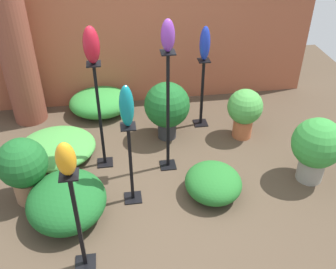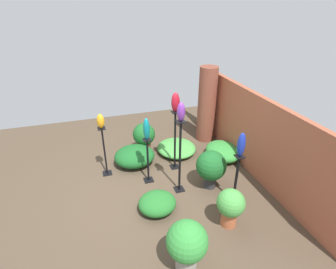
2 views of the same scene
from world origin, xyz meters
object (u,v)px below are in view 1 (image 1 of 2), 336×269
Objects in this scene: brick_pillar at (17,56)px; pedestal_amber at (79,227)px; art_vase_teal at (127,106)px; potted_plant_back_center at (23,167)px; art_vase_cobalt at (205,43)px; pedestal_violet at (168,118)px; pedestal_teal at (131,168)px; art_vase_violet at (168,35)px; potted_plant_near_pillar at (317,146)px; potted_plant_mid_left at (245,110)px; potted_plant_mid_right at (167,106)px; art_vase_ruby at (91,45)px; art_vase_amber at (66,159)px; pedestal_ruby at (100,121)px; pedestal_cobalt at (202,96)px.

brick_pillar is 2.98m from pedestal_amber.
art_vase_teal is 1.43m from potted_plant_back_center.
brick_pillar reaches higher than art_vase_cobalt.
art_vase_cobalt is at bearing 55.23° from pedestal_violet.
pedestal_teal is 1.48m from art_vase_violet.
brick_pillar is 4.11m from potted_plant_near_pillar.
art_vase_cobalt is at bearing 142.23° from potted_plant_mid_left.
art_vase_teal is at bearing -179.05° from potted_plant_near_pillar.
art_vase_teal is at bearing 57.73° from pedestal_amber.
art_vase_teal reaches higher than potted_plant_mid_left.
potted_plant_mid_right is (1.11, 2.02, -0.03)m from pedestal_amber.
potted_plant_mid_right is (0.58, 1.19, 0.03)m from pedestal_teal.
potted_plant_near_pillar is (1.06, -1.40, -0.77)m from art_vase_cobalt.
pedestal_amber is 1.91m from art_vase_ruby.
brick_pillar reaches higher than art_vase_teal.
art_vase_amber is 1.77m from art_vase_violet.
art_vase_violet is 2.17m from potted_plant_near_pillar.
art_vase_violet reaches higher than art_vase_cobalt.
pedestal_ruby is 0.90× the size of pedestal_violet.
art_vase_amber is 0.43× the size of potted_plant_mid_left.
potted_plant_back_center is at bearing -148.98° from art_vase_ruby.
art_vase_teal is 1.10× the size of art_vase_ruby.
potted_plant_mid_right is 1.00× the size of potted_plant_near_pillar.
brick_pillar is 2.96m from art_vase_amber.
pedestal_violet reaches higher than pedestal_amber.
brick_pillar reaches higher than pedestal_ruby.
art_vase_ruby reaches higher than potted_plant_near_pillar.
potted_plant_mid_right is at bearing 144.47° from potted_plant_near_pillar.
art_vase_ruby is 1.35× the size of art_vase_amber.
pedestal_amber is 1.43× the size of potted_plant_back_center.
pedestal_violet is 4.37× the size of art_vase_violet.
art_vase_cobalt is at bearing 55.23° from art_vase_violet.
pedestal_teal is 1.94m from potted_plant_mid_left.
brick_pillar is 1.30× the size of pedestal_violet.
art_vase_teal is at bearing -127.93° from art_vase_cobalt.
pedestal_violet is at bearing 47.26° from art_vase_teal.
brick_pillar is 2.48m from pedestal_teal.
pedestal_teal is 0.79m from pedestal_ruby.
art_vase_amber is at bearing -122.27° from art_vase_teal.
art_vase_ruby is at bearing 0.00° from pedestal_ruby.
potted_plant_near_pillar is (3.37, -0.15, 0.02)m from potted_plant_back_center.
pedestal_violet is 1.73m from potted_plant_back_center.
art_vase_cobalt is 1.11× the size of art_vase_ruby.
art_vase_cobalt is 1.65m from art_vase_ruby.
pedestal_violet is at bearing 47.26° from pedestal_teal.
pedestal_amber is 2.45× the size of art_vase_cobalt.
pedestal_cobalt is at bearing 180.00° from art_vase_cobalt.
art_vase_teal is at bearing -116.03° from potted_plant_mid_right.
potted_plant_mid_left is at bearing 32.49° from art_vase_teal.
pedestal_ruby is 3.01× the size of art_vase_cobalt.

